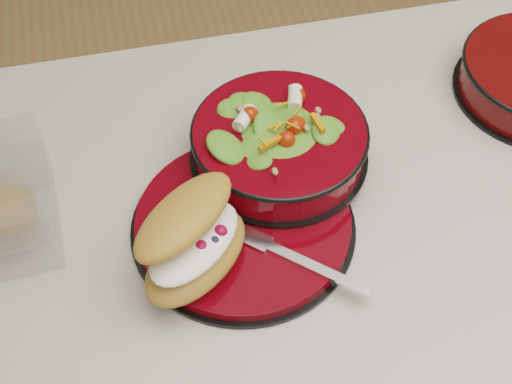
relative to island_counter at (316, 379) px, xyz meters
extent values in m
cube|color=beige|center=(0.00, 0.00, 0.43)|extent=(1.24, 0.74, 0.04)
cylinder|color=black|center=(-0.12, 0.02, 0.45)|extent=(0.26, 0.26, 0.01)
cylinder|color=#600308|center=(-0.12, 0.02, 0.46)|extent=(0.25, 0.25, 0.01)
torus|color=black|center=(-0.11, 0.01, 0.46)|extent=(0.14, 0.14, 0.01)
cylinder|color=black|center=(-0.05, 0.10, 0.47)|extent=(0.22, 0.22, 0.01)
cylinder|color=#600308|center=(-0.05, 0.10, 0.49)|extent=(0.21, 0.21, 0.04)
torus|color=black|center=(-0.05, 0.10, 0.51)|extent=(0.22, 0.22, 0.01)
ellipsoid|color=#3E7420|center=(-0.05, 0.10, 0.51)|extent=(0.18, 0.18, 0.07)
sphere|color=#B31D07|center=(-0.01, 0.10, 0.55)|extent=(0.02, 0.02, 0.02)
sphere|color=#B31D07|center=(-0.04, 0.14, 0.55)|extent=(0.02, 0.02, 0.02)
sphere|color=#B31D07|center=(-0.09, 0.12, 0.55)|extent=(0.02, 0.02, 0.02)
sphere|color=#B31D07|center=(-0.09, 0.07, 0.55)|extent=(0.02, 0.02, 0.02)
sphere|color=#B31D07|center=(-0.04, 0.06, 0.55)|extent=(0.02, 0.02, 0.02)
cylinder|color=silver|center=(-0.02, 0.14, 0.55)|extent=(0.03, 0.04, 0.02)
cylinder|color=silver|center=(-0.09, 0.12, 0.55)|extent=(0.04, 0.03, 0.02)
cube|color=orange|center=(-0.07, 0.07, 0.55)|extent=(0.03, 0.03, 0.01)
cube|color=orange|center=(-0.01, 0.09, 0.55)|extent=(0.03, 0.02, 0.01)
ellipsoid|color=#A97A33|center=(-0.18, -0.04, 0.49)|extent=(0.16, 0.16, 0.04)
ellipsoid|color=white|center=(-0.18, -0.04, 0.51)|extent=(0.14, 0.13, 0.02)
ellipsoid|color=#A97A33|center=(-0.18, -0.02, 0.54)|extent=(0.15, 0.15, 0.04)
sphere|color=#AE0C30|center=(-0.20, -0.04, 0.52)|extent=(0.02, 0.02, 0.02)
sphere|color=#AE0C30|center=(-0.17, -0.05, 0.52)|extent=(0.02, 0.02, 0.02)
sphere|color=#AE0C30|center=(-0.15, -0.03, 0.52)|extent=(0.02, 0.02, 0.02)
sphere|color=#191947|center=(-0.19, -0.03, 0.52)|extent=(0.01, 0.01, 0.01)
sphere|color=#191947|center=(-0.17, -0.03, 0.52)|extent=(0.01, 0.01, 0.01)
sphere|color=#191947|center=(-0.18, -0.04, 0.52)|extent=(0.01, 0.01, 0.01)
sphere|color=#191947|center=(-0.16, -0.04, 0.52)|extent=(0.01, 0.01, 0.01)
cube|color=silver|center=(-0.05, -0.07, 0.47)|extent=(0.10, 0.10, 0.00)
cube|color=silver|center=(-0.11, -0.02, 0.47)|extent=(0.04, 0.04, 0.00)
ellipsoid|color=#A97A33|center=(-0.39, 0.08, 0.47)|extent=(0.08, 0.07, 0.04)
camera|label=1|loc=(-0.21, -0.47, 1.13)|focal=50.00mm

